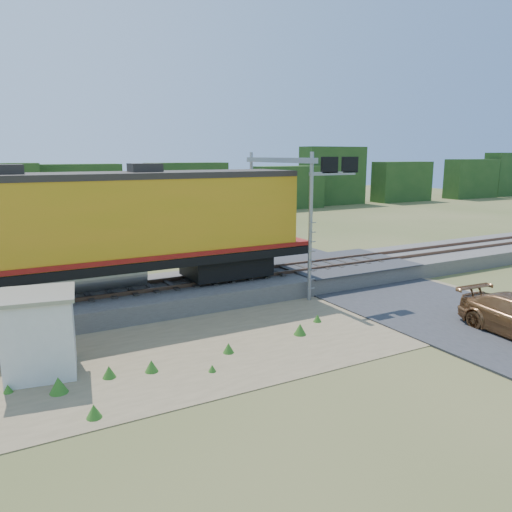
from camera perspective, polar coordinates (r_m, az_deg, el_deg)
ground at (r=19.08m, az=4.10°, el=-8.70°), size 140.00×140.00×0.00m
ballast at (r=23.98m, az=-3.67°, el=-3.45°), size 70.00×5.00×0.80m
rails at (r=23.86m, az=-3.68°, el=-2.34°), size 70.00×1.54×0.16m
dirt_shoulder at (r=18.55m, az=-2.02°, el=-9.23°), size 26.00×8.00×0.03m
road at (r=23.90m, az=17.43°, el=-4.80°), size 7.00×66.00×0.86m
tree_line_north at (r=54.02m, az=-18.38°, el=7.20°), size 130.00×3.00×6.50m
weed_clumps at (r=17.63m, az=-5.86°, el=-10.47°), size 15.00×6.20×0.56m
locomotive at (r=21.38m, az=-21.37°, el=2.90°), size 21.34×3.25×5.51m
shed at (r=16.55m, az=-23.51°, el=-8.12°), size 2.47×2.47×2.56m
signal_gantry at (r=24.25m, az=4.06°, el=7.87°), size 2.66×6.20×6.71m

